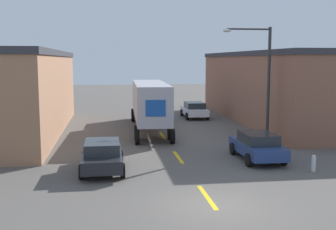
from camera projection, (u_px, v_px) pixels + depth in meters
The scene contains 10 objects.
ground_plane at pixel (214, 206), 15.78m from camera, with size 160.00×160.00×0.00m, color #56514C.
road_centerline at pixel (178, 157), 23.75m from camera, with size 0.20×17.11×0.01m.
warehouse_left at pixel (3, 92), 31.19m from camera, with size 8.77×21.45×6.14m.
warehouse_right at pixel (284, 87), 37.72m from camera, with size 9.11×23.91×6.18m.
semi_truck at pixel (149, 101), 32.85m from camera, with size 3.00×13.45×3.77m.
parked_car_left_near at pixel (102, 155), 20.71m from camera, with size 2.11×4.53×1.51m.
parked_car_right_far at pixel (194, 110), 39.81m from camera, with size 2.11×4.53×1.51m.
parked_car_right_near at pixel (257, 146), 23.05m from camera, with size 2.11×4.53×1.51m.
street_lamp at pixel (262, 75), 27.35m from camera, with size 3.26×0.32×7.56m.
fire_hydrant at pixel (314, 163), 20.67m from camera, with size 0.22×0.22×0.84m.
Camera 1 is at (-3.84, -14.81, 5.44)m, focal length 45.00 mm.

